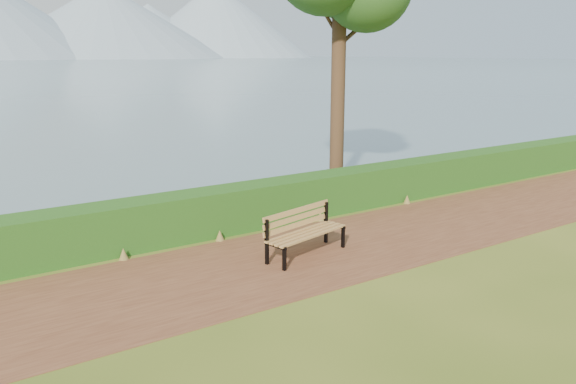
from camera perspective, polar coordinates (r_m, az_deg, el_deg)
ground at (r=11.17m, az=2.93°, el=-6.81°), size 140.00×140.00×0.00m
path at (r=11.40m, az=2.04°, el=-6.34°), size 40.00×3.40×0.01m
hedge at (r=13.10m, az=-3.75°, el=-1.37°), size 32.00×0.85×1.00m
bench at (r=11.21m, az=1.54°, el=-3.77°), size 1.96×0.97×0.95m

